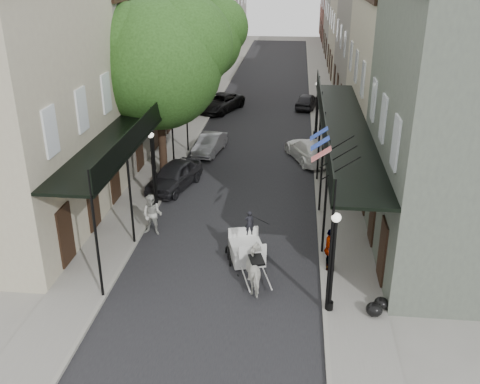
% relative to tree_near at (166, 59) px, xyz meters
% --- Properties ---
extents(ground, '(140.00, 140.00, 0.00)m').
position_rel_tree_near_xyz_m(ground, '(4.20, -10.18, -6.49)').
color(ground, gray).
rests_on(ground, ground).
extents(road, '(8.00, 90.00, 0.01)m').
position_rel_tree_near_xyz_m(road, '(4.20, 9.82, -6.48)').
color(road, black).
rests_on(road, ground).
extents(sidewalk_left, '(2.20, 90.00, 0.12)m').
position_rel_tree_near_xyz_m(sidewalk_left, '(-0.80, 9.82, -6.43)').
color(sidewalk_left, gray).
rests_on(sidewalk_left, ground).
extents(sidewalk_right, '(2.20, 90.00, 0.12)m').
position_rel_tree_near_xyz_m(sidewalk_right, '(9.20, 9.82, -6.43)').
color(sidewalk_right, gray).
rests_on(sidewalk_right, ground).
extents(building_row_left, '(5.00, 80.00, 10.50)m').
position_rel_tree_near_xyz_m(building_row_left, '(-4.40, 19.82, -1.24)').
color(building_row_left, '#AEA78B').
rests_on(building_row_left, ground).
extents(building_row_right, '(5.00, 80.00, 10.50)m').
position_rel_tree_near_xyz_m(building_row_right, '(12.80, 19.82, -1.24)').
color(building_row_right, slate).
rests_on(building_row_right, ground).
extents(gallery_left, '(2.20, 18.05, 4.88)m').
position_rel_tree_near_xyz_m(gallery_left, '(-0.59, -3.20, -2.44)').
color(gallery_left, black).
rests_on(gallery_left, sidewalk_left).
extents(gallery_right, '(2.20, 18.05, 4.88)m').
position_rel_tree_near_xyz_m(gallery_right, '(8.99, -3.20, -2.44)').
color(gallery_right, black).
rests_on(gallery_right, sidewalk_right).
extents(tree_near, '(7.31, 6.80, 9.63)m').
position_rel_tree_near_xyz_m(tree_near, '(0.00, 0.00, 0.00)').
color(tree_near, '#382619').
rests_on(tree_near, sidewalk_left).
extents(tree_far, '(6.45, 6.00, 8.61)m').
position_rel_tree_near_xyz_m(tree_far, '(-0.05, 14.00, -0.65)').
color(tree_far, '#382619').
rests_on(tree_far, sidewalk_left).
extents(lamppost_right_near, '(0.32, 0.32, 3.71)m').
position_rel_tree_near_xyz_m(lamppost_right_near, '(8.30, -12.18, -4.44)').
color(lamppost_right_near, black).
rests_on(lamppost_right_near, sidewalk_right).
extents(lamppost_left, '(0.32, 0.32, 3.71)m').
position_rel_tree_near_xyz_m(lamppost_left, '(0.10, -4.18, -4.44)').
color(lamppost_left, black).
rests_on(lamppost_left, sidewalk_left).
extents(lamppost_right_far, '(0.32, 0.32, 3.71)m').
position_rel_tree_near_xyz_m(lamppost_right_far, '(8.30, 7.82, -4.44)').
color(lamppost_right_far, black).
rests_on(lamppost_right_far, sidewalk_right).
extents(horse, '(1.26, 1.91, 1.48)m').
position_rel_tree_near_xyz_m(horse, '(5.68, -10.89, -5.75)').
color(horse, silver).
rests_on(horse, ground).
extents(carriage, '(1.91, 2.44, 2.48)m').
position_rel_tree_near_xyz_m(carriage, '(5.03, -8.68, -5.53)').
color(carriage, black).
rests_on(carriage, ground).
extents(pedestrian_walking, '(0.98, 0.79, 1.89)m').
position_rel_tree_near_xyz_m(pedestrian_walking, '(0.77, -7.18, -5.54)').
color(pedestrian_walking, '#A2A399').
rests_on(pedestrian_walking, ground).
extents(pedestrian_sidewalk_left, '(1.13, 1.02, 1.52)m').
position_rel_tree_near_xyz_m(pedestrian_sidewalk_left, '(-1.60, 10.31, -5.61)').
color(pedestrian_sidewalk_left, gray).
rests_on(pedestrian_sidewalk_left, sidewalk_left).
extents(pedestrian_sidewalk_right, '(0.47, 1.04, 1.74)m').
position_rel_tree_near_xyz_m(pedestrian_sidewalk_right, '(8.40, -9.52, -5.50)').
color(pedestrian_sidewalk_right, gray).
rests_on(pedestrian_sidewalk_right, sidewalk_right).
extents(car_left_near, '(2.76, 4.50, 1.43)m').
position_rel_tree_near_xyz_m(car_left_near, '(0.60, -1.95, -5.77)').
color(car_left_near, black).
rests_on(car_left_near, ground).
extents(car_left_mid, '(1.83, 3.80, 1.20)m').
position_rel_tree_near_xyz_m(car_left_mid, '(1.60, 3.82, -5.89)').
color(car_left_mid, '#A1A0A5').
rests_on(car_left_mid, ground).
extents(car_left_far, '(3.99, 5.46, 1.38)m').
position_rel_tree_near_xyz_m(car_left_far, '(0.83, 13.89, -5.80)').
color(car_left_far, black).
rests_on(car_left_far, ground).
extents(car_right_near, '(3.36, 4.99, 1.34)m').
position_rel_tree_near_xyz_m(car_right_near, '(7.80, 3.09, -5.82)').
color(car_right_near, white).
rests_on(car_right_near, ground).
extents(car_right_far, '(2.19, 3.88, 1.25)m').
position_rel_tree_near_xyz_m(car_right_far, '(7.80, 15.49, -5.87)').
color(car_right_far, black).
rests_on(car_right_far, ground).
extents(trash_bags, '(0.84, 0.99, 0.49)m').
position_rel_tree_near_xyz_m(trash_bags, '(9.91, -12.20, -6.14)').
color(trash_bags, black).
rests_on(trash_bags, sidewalk_right).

